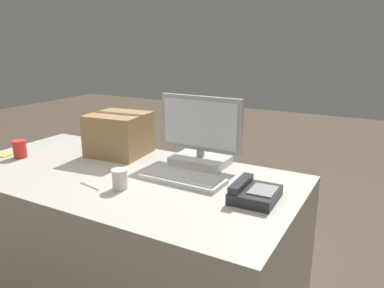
{
  "coord_description": "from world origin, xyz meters",
  "views": [
    {
      "loc": [
        1.19,
        -1.38,
        1.41
      ],
      "look_at": [
        0.31,
        0.19,
        0.9
      ],
      "focal_mm": 35.0,
      "sensor_mm": 36.0,
      "label": 1
    }
  ],
  "objects_px": {
    "spoon": "(87,185)",
    "cardboard_box": "(119,134)",
    "monitor": "(200,138)",
    "paper_cup_right": "(120,179)",
    "paper_cup_left": "(20,149)",
    "desk_phone": "(254,193)",
    "sticky_note_pad": "(5,155)",
    "keyboard": "(182,178)"
  },
  "relations": [
    {
      "from": "spoon",
      "to": "cardboard_box",
      "type": "xyz_separation_m",
      "value": [
        -0.19,
        0.46,
        0.12
      ]
    },
    {
      "from": "monitor",
      "to": "paper_cup_right",
      "type": "distance_m",
      "value": 0.52
    },
    {
      "from": "paper_cup_left",
      "to": "spoon",
      "type": "bearing_deg",
      "value": -11.55
    },
    {
      "from": "desk_phone",
      "to": "paper_cup_left",
      "type": "xyz_separation_m",
      "value": [
        -1.38,
        -0.09,
        0.02
      ]
    },
    {
      "from": "cardboard_box",
      "to": "sticky_note_pad",
      "type": "bearing_deg",
      "value": -148.26
    },
    {
      "from": "desk_phone",
      "to": "sticky_note_pad",
      "type": "xyz_separation_m",
      "value": [
        -1.49,
        -0.11,
        -0.03
      ]
    },
    {
      "from": "paper_cup_left",
      "to": "paper_cup_right",
      "type": "bearing_deg",
      "value": -6.19
    },
    {
      "from": "paper_cup_left",
      "to": "cardboard_box",
      "type": "height_order",
      "value": "cardboard_box"
    },
    {
      "from": "monitor",
      "to": "keyboard",
      "type": "bearing_deg",
      "value": -80.99
    },
    {
      "from": "desk_phone",
      "to": "spoon",
      "type": "height_order",
      "value": "desk_phone"
    },
    {
      "from": "desk_phone",
      "to": "keyboard",
      "type": "bearing_deg",
      "value": 172.2
    },
    {
      "from": "monitor",
      "to": "cardboard_box",
      "type": "xyz_separation_m",
      "value": [
        -0.51,
        -0.06,
        -0.03
      ]
    },
    {
      "from": "paper_cup_left",
      "to": "sticky_note_pad",
      "type": "xyz_separation_m",
      "value": [
        -0.11,
        -0.02,
        -0.05
      ]
    },
    {
      "from": "spoon",
      "to": "paper_cup_left",
      "type": "bearing_deg",
      "value": 1.03
    },
    {
      "from": "monitor",
      "to": "cardboard_box",
      "type": "bearing_deg",
      "value": -173.13
    },
    {
      "from": "keyboard",
      "to": "spoon",
      "type": "distance_m",
      "value": 0.45
    },
    {
      "from": "desk_phone",
      "to": "spoon",
      "type": "bearing_deg",
      "value": -164.91
    },
    {
      "from": "paper_cup_left",
      "to": "spoon",
      "type": "height_order",
      "value": "paper_cup_left"
    },
    {
      "from": "spoon",
      "to": "desk_phone",
      "type": "bearing_deg",
      "value": -150.44
    },
    {
      "from": "monitor",
      "to": "spoon",
      "type": "bearing_deg",
      "value": -121.38
    },
    {
      "from": "monitor",
      "to": "paper_cup_left",
      "type": "bearing_deg",
      "value": -157.78
    },
    {
      "from": "monitor",
      "to": "spoon",
      "type": "xyz_separation_m",
      "value": [
        -0.32,
        -0.52,
        -0.15
      ]
    },
    {
      "from": "desk_phone",
      "to": "sticky_note_pad",
      "type": "bearing_deg",
      "value": -177.54
    },
    {
      "from": "paper_cup_left",
      "to": "keyboard",
      "type": "bearing_deg",
      "value": 7.47
    },
    {
      "from": "monitor",
      "to": "paper_cup_right",
      "type": "xyz_separation_m",
      "value": [
        -0.16,
        -0.48,
        -0.1
      ]
    },
    {
      "from": "desk_phone",
      "to": "sticky_note_pad",
      "type": "relative_size",
      "value": 2.99
    },
    {
      "from": "monitor",
      "to": "keyboard",
      "type": "xyz_separation_m",
      "value": [
        0.04,
        -0.26,
        -0.14
      ]
    },
    {
      "from": "desk_phone",
      "to": "cardboard_box",
      "type": "xyz_separation_m",
      "value": [
        -0.92,
        0.24,
        0.09
      ]
    },
    {
      "from": "paper_cup_left",
      "to": "sticky_note_pad",
      "type": "distance_m",
      "value": 0.13
    },
    {
      "from": "monitor",
      "to": "paper_cup_right",
      "type": "bearing_deg",
      "value": -108.28
    },
    {
      "from": "keyboard",
      "to": "spoon",
      "type": "relative_size",
      "value": 2.92
    },
    {
      "from": "desk_phone",
      "to": "paper_cup_left",
      "type": "bearing_deg",
      "value": -178.03
    },
    {
      "from": "desk_phone",
      "to": "cardboard_box",
      "type": "relative_size",
      "value": 0.64
    },
    {
      "from": "keyboard",
      "to": "sticky_note_pad",
      "type": "distance_m",
      "value": 1.13
    },
    {
      "from": "monitor",
      "to": "spoon",
      "type": "distance_m",
      "value": 0.63
    },
    {
      "from": "spoon",
      "to": "cardboard_box",
      "type": "distance_m",
      "value": 0.51
    },
    {
      "from": "desk_phone",
      "to": "monitor",
      "type": "bearing_deg",
      "value": 142.19
    },
    {
      "from": "paper_cup_left",
      "to": "spoon",
      "type": "relative_size",
      "value": 0.71
    },
    {
      "from": "paper_cup_left",
      "to": "sticky_note_pad",
      "type": "relative_size",
      "value": 1.37
    },
    {
      "from": "monitor",
      "to": "paper_cup_left",
      "type": "height_order",
      "value": "monitor"
    },
    {
      "from": "desk_phone",
      "to": "paper_cup_right",
      "type": "height_order",
      "value": "paper_cup_right"
    },
    {
      "from": "cardboard_box",
      "to": "keyboard",
      "type": "bearing_deg",
      "value": -20.1
    }
  ]
}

